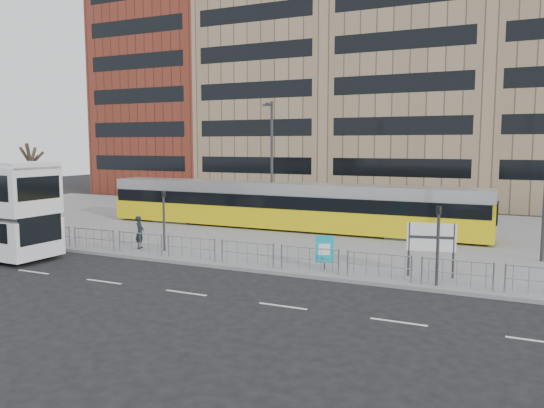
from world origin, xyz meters
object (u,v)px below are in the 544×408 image
at_px(tram, 284,206).
at_px(station_sign, 431,240).
at_px(lamp_post_west, 272,160).
at_px(traffic_light_west, 164,213).
at_px(traffic_light_east, 438,235).
at_px(ad_panel, 325,250).
at_px(pedestrian, 140,232).
at_px(bare_tree, 30,142).

relative_size(tram, station_sign, 11.24).
bearing_deg(tram, lamp_post_west, 175.77).
xyz_separation_m(traffic_light_west, traffic_light_east, (13.69, -1.22, 0.00)).
xyz_separation_m(ad_panel, pedestrian, (-10.40, 0.48, -0.02)).
relative_size(station_sign, lamp_post_west, 0.27).
xyz_separation_m(pedestrian, bare_tree, (-12.15, 3.89, 4.77)).
xyz_separation_m(station_sign, traffic_light_west, (-13.28, -0.04, 0.41)).
distance_m(traffic_light_west, bare_tree, 14.68).
distance_m(traffic_light_east, bare_tree, 28.08).
bearing_deg(tram, ad_panel, -57.55).
relative_size(pedestrian, traffic_light_west, 0.55).
relative_size(ad_panel, pedestrian, 0.87).
relative_size(tram, lamp_post_west, 3.09).
distance_m(pedestrian, traffic_light_east, 15.31).
xyz_separation_m(ad_panel, traffic_light_west, (-8.86, 0.52, 1.10)).
bearing_deg(traffic_light_west, ad_panel, 0.79).
xyz_separation_m(station_sign, bare_tree, (-26.96, 3.82, 4.07)).
distance_m(ad_panel, traffic_light_west, 8.95).
bearing_deg(station_sign, traffic_light_east, -83.35).
bearing_deg(bare_tree, station_sign, -8.07).
xyz_separation_m(lamp_post_west, bare_tree, (-15.59, -5.26, 1.15)).
distance_m(lamp_post_west, bare_tree, 16.50).
bearing_deg(pedestrian, tram, -47.12).
xyz_separation_m(station_sign, traffic_light_east, (0.41, -1.25, 0.41)).
bearing_deg(traffic_light_east, station_sign, 113.31).
relative_size(ad_panel, lamp_post_west, 0.18).
xyz_separation_m(pedestrian, lamp_post_west, (3.45, 9.15, 3.62)).
distance_m(tram, traffic_light_west, 9.48).
height_order(tram, bare_tree, bare_tree).
height_order(traffic_light_east, lamp_post_west, lamp_post_west).
relative_size(tram, traffic_light_west, 8.19).
xyz_separation_m(station_sign, pedestrian, (-14.81, -0.07, -0.71)).
xyz_separation_m(tram, lamp_post_west, (-0.89, 0.07, 2.98)).
xyz_separation_m(traffic_light_east, bare_tree, (-27.37, 5.07, 3.66)).
bearing_deg(lamp_post_west, station_sign, -38.62).
relative_size(ad_panel, traffic_light_west, 0.48).
height_order(station_sign, lamp_post_west, lamp_post_west).
bearing_deg(traffic_light_east, ad_panel, 176.87).
relative_size(traffic_light_west, bare_tree, 0.40).
xyz_separation_m(tram, station_sign, (10.48, -9.01, 0.06)).
distance_m(station_sign, ad_panel, 4.50).
height_order(tram, traffic_light_west, traffic_light_west).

